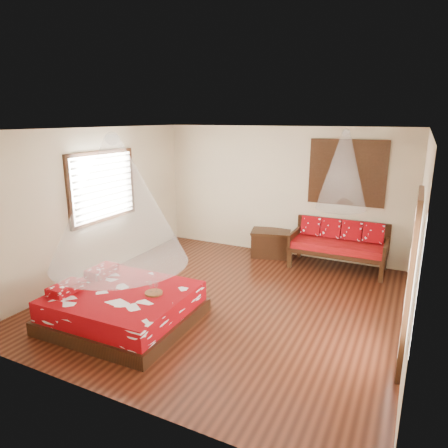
{
  "coord_description": "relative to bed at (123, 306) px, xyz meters",
  "views": [
    {
      "loc": [
        2.67,
        -5.54,
        2.97
      ],
      "look_at": [
        -0.33,
        0.57,
        1.15
      ],
      "focal_mm": 32.0,
      "sensor_mm": 36.0,
      "label": 1
    }
  ],
  "objects": [
    {
      "name": "room",
      "position": [
        1.06,
        1.34,
        1.15
      ],
      "size": [
        5.54,
        5.54,
        2.84
      ],
      "color": "black",
      "rests_on": "ground"
    },
    {
      "name": "bed",
      "position": [
        0.0,
        0.0,
        0.0
      ],
      "size": [
        2.02,
        1.83,
        0.63
      ],
      "rotation": [
        0.0,
        0.0,
        0.02
      ],
      "color": "black",
      "rests_on": "floor"
    },
    {
      "name": "daybed",
      "position": [
        2.44,
        3.73,
        0.27
      ],
      "size": [
        1.87,
        0.83,
        0.96
      ],
      "color": "black",
      "rests_on": "floor"
    },
    {
      "name": "storage_chest",
      "position": [
        0.96,
        3.79,
        0.04
      ],
      "size": [
        0.96,
        0.8,
        0.57
      ],
      "rotation": [
        0.0,
        0.0,
        0.25
      ],
      "color": "black",
      "rests_on": "floor"
    },
    {
      "name": "shutter_panel",
      "position": [
        2.44,
        4.06,
        1.65
      ],
      "size": [
        1.52,
        0.06,
        1.32
      ],
      "color": "black",
      "rests_on": "wall_back"
    },
    {
      "name": "window_left",
      "position": [
        -1.65,
        1.54,
        1.45
      ],
      "size": [
        0.1,
        1.74,
        1.34
      ],
      "color": "black",
      "rests_on": "wall_left"
    },
    {
      "name": "glazed_door",
      "position": [
        3.78,
        0.74,
        0.82
      ],
      "size": [
        0.08,
        1.02,
        2.16
      ],
      "color": "black",
      "rests_on": "floor"
    },
    {
      "name": "wine_tray",
      "position": [
        0.48,
        0.13,
        0.3
      ],
      "size": [
        0.26,
        0.26,
        0.21
      ],
      "rotation": [
        0.0,
        0.0,
        0.41
      ],
      "color": "brown",
      "rests_on": "bed"
    },
    {
      "name": "mosquito_net_main",
      "position": [
        0.02,
        0.0,
        1.6
      ],
      "size": [
        1.95,
        1.95,
        1.8
      ],
      "primitive_type": "cone",
      "color": "white",
      "rests_on": "ceiling"
    },
    {
      "name": "mosquito_net_daybed",
      "position": [
        2.44,
        3.59,
        1.75
      ],
      "size": [
        0.96,
        0.96,
        1.5
      ],
      "primitive_type": "cone",
      "color": "white",
      "rests_on": "ceiling"
    }
  ]
}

